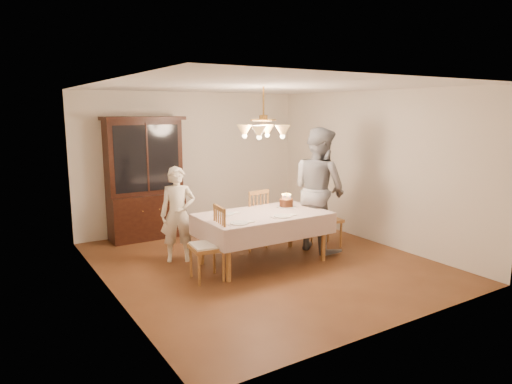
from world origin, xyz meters
TOP-DOWN VIEW (x-y plane):
  - ground at (0.00, 0.00)m, footprint 5.00×5.00m
  - room_shell at (0.00, 0.00)m, footprint 5.00×5.00m
  - dining_table at (0.00, 0.00)m, footprint 1.90×1.10m
  - china_hutch at (-1.03, 2.25)m, footprint 1.38×0.54m
  - chair_far_side at (0.23, 0.70)m, footprint 0.49×0.47m
  - chair_left_end at (-1.02, -0.20)m, footprint 0.47×0.49m
  - chair_right_end at (1.36, 0.15)m, footprint 0.46×0.47m
  - elderly_woman at (-1.04, 0.75)m, footprint 0.62×0.53m
  - adult_in_grey at (1.13, 0.08)m, footprint 0.81×1.02m
  - birthday_cake at (0.54, 0.17)m, footprint 0.30×0.30m
  - place_setting_near_left at (-0.60, -0.35)m, footprint 0.40×0.25m
  - place_setting_near_right at (0.14, -0.33)m, footprint 0.40×0.25m
  - place_setting_far_left at (-0.50, 0.23)m, footprint 0.41×0.26m
  - chandelier at (-0.00, -0.00)m, footprint 0.62×0.62m

SIDE VIEW (x-z plane):
  - ground at x=0.00m, z-range 0.00..0.00m
  - chair_far_side at x=0.23m, z-range -0.06..0.94m
  - chair_right_end at x=1.36m, z-range -0.06..0.94m
  - chair_left_end at x=-1.02m, z-range -0.05..0.95m
  - dining_table at x=0.00m, z-range 0.30..1.06m
  - elderly_woman at x=-1.04m, z-range 0.00..1.45m
  - place_setting_near_right at x=0.14m, z-range 0.76..0.77m
  - place_setting_near_left at x=-0.60m, z-range 0.76..0.77m
  - place_setting_far_left at x=-0.50m, z-range 0.76..0.77m
  - birthday_cake at x=0.54m, z-range 0.71..0.93m
  - adult_in_grey at x=1.13m, z-range 0.00..2.00m
  - china_hutch at x=-1.03m, z-range -0.04..2.12m
  - room_shell at x=0.00m, z-range -0.92..4.08m
  - chandelier at x=0.00m, z-range 1.61..2.34m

